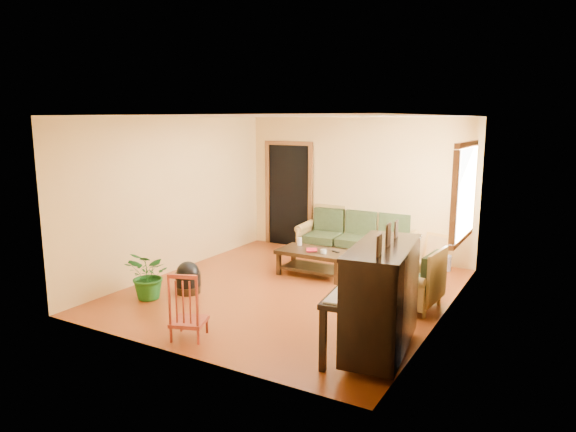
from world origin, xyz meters
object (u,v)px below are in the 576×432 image
Objects in this scene: sofa at (356,234)px; red_chair at (188,305)px; potted_plant at (150,275)px; coffee_table at (314,263)px; piano at (381,301)px; armchair at (412,277)px; footstool at (188,281)px; ceramic_crock at (445,263)px.

red_chair is at bearing -100.01° from sofa.
red_chair is 1.57m from potted_plant.
coffee_table is 3.01m from piano.
sofa reaches higher than coffee_table.
red_chair reaches higher than coffee_table.
piano is 2.24m from red_chair.
piano reaches higher than coffee_table.
piano is 1.96× the size of potted_plant.
coffee_table is 1.43× the size of red_chair.
piano is (1.96, -2.25, 0.41)m from coffee_table.
sofa reaches higher than armchair.
piano is at bearing -2.62° from red_chair.
red_chair is (-0.15, -2.95, 0.20)m from coffee_table.
armchair reaches higher than red_chair.
piano reaches higher than armchair.
potted_plant is (-0.30, -0.48, 0.18)m from footstool.
sofa is 3.93m from potted_plant.
sofa is 3.38m from footstool.
piano is (0.13, -1.62, 0.19)m from armchair.
red_chair is at bearing -169.04° from piano.
potted_plant reaches higher than ceramic_crock.
potted_plant reaches higher than footstool.
sofa is at bearing 64.32° from red_chair.
footstool is at bearing -125.57° from coffee_table.
sofa is 1.37m from coffee_table.
potted_plant is (-3.35, -1.56, -0.07)m from armchair.
armchair is at bearing 25.01° from potted_plant.
coffee_table is 0.84× the size of piano.
ceramic_crock is at bearing 46.84° from potted_plant.
sofa is 1.53× the size of piano.
footstool is at bearing 110.13° from red_chair.
armchair is 1.20× the size of potted_plant.
piano is at bearing -80.52° from armchair.
sofa reaches higher than footstool.
potted_plant is (-1.73, -3.53, -0.10)m from sofa.
footstool reaches higher than ceramic_crock.
piano is at bearing -48.96° from coffee_table.
piano is 3.50m from potted_plant.
footstool is 0.59m from potted_plant.
piano reaches higher than ceramic_crock.
armchair is 2.28× the size of footstool.
coffee_table is 1.65× the size of potted_plant.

